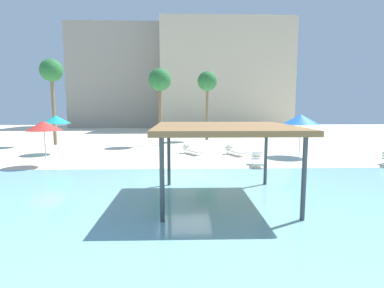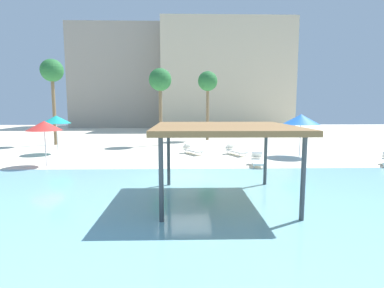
{
  "view_description": "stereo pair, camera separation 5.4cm",
  "coord_description": "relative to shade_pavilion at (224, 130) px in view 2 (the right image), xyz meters",
  "views": [
    {
      "loc": [
        -0.05,
        -14.3,
        3.35
      ],
      "look_at": [
        0.41,
        2.0,
        1.3
      ],
      "focal_mm": 28.39,
      "sensor_mm": 36.0,
      "label": 1
    },
    {
      "loc": [
        0.01,
        -14.3,
        3.35
      ],
      "look_at": [
        0.41,
        2.0,
        1.3
      ],
      "focal_mm": 28.39,
      "sensor_mm": 36.0,
      "label": 2
    }
  ],
  "objects": [
    {
      "name": "beach_umbrella_blue_1",
      "position": [
        6.3,
        9.34,
        -0.06
      ],
      "size": [
        2.4,
        2.4,
        2.8
      ],
      "color": "silver",
      "rests_on": "ground"
    },
    {
      "name": "shade_pavilion",
      "position": [
        0.0,
        0.0,
        0.0
      ],
      "size": [
        4.77,
        4.77,
        2.68
      ],
      "color": "#42474C",
      "rests_on": "ground"
    },
    {
      "name": "beach_umbrella_red_2",
      "position": [
        -9.12,
        6.46,
        -0.27
      ],
      "size": [
        1.91,
        1.91,
        2.53
      ],
      "color": "silver",
      "rests_on": "ground"
    },
    {
      "name": "lagoon_water",
      "position": [
        -1.38,
        -1.41,
        -2.51
      ],
      "size": [
        44.0,
        13.5,
        0.04
      ],
      "primitive_type": "cube",
      "color": "#7AB7C1",
      "rests_on": "ground"
    },
    {
      "name": "palm_tree_2",
      "position": [
        0.89,
        19.35,
        3.03
      ],
      "size": [
        1.9,
        1.9,
        6.69
      ],
      "color": "brown",
      "rests_on": "ground"
    },
    {
      "name": "lounge_chair_0",
      "position": [
        2.11,
        10.1,
        -2.2
      ],
      "size": [
        1.32,
        1.98,
        0.74
      ],
      "rotation": [
        0.0,
        0.0,
        -1.15
      ],
      "color": "white",
      "rests_on": "ground"
    },
    {
      "name": "hotel_block_1",
      "position": [
        4.75,
        35.93,
        5.19
      ],
      "size": [
        18.67,
        8.99,
        15.44
      ],
      "primitive_type": "cube",
      "color": "beige",
      "rests_on": "ground"
    },
    {
      "name": "hotel_block_0",
      "position": [
        -10.54,
        40.66,
        5.35
      ],
      "size": [
        17.01,
        9.33,
        15.75
      ],
      "primitive_type": "cube",
      "color": "#9E9384",
      "rests_on": "ground"
    },
    {
      "name": "lounge_chair_3",
      "position": [
        2.71,
        6.18,
        -2.2
      ],
      "size": [
        0.91,
        1.97,
        0.74
      ],
      "rotation": [
        0.0,
        0.0,
        -1.74
      ],
      "color": "white",
      "rests_on": "ground"
    },
    {
      "name": "palm_tree_1",
      "position": [
        -3.4,
        15.48,
        2.85
      ],
      "size": [
        1.9,
        1.9,
        6.49
      ],
      "color": "brown",
      "rests_on": "ground"
    },
    {
      "name": "ground_plane",
      "position": [
        -1.38,
        3.84,
        -2.53
      ],
      "size": [
        80.0,
        80.0,
        0.0
      ],
      "primitive_type": "plane",
      "color": "beige"
    },
    {
      "name": "beach_umbrella_teal_0",
      "position": [
        -10.34,
        11.01,
        -0.12
      ],
      "size": [
        1.97,
        1.97,
        2.68
      ],
      "color": "silver",
      "rests_on": "ground"
    },
    {
      "name": "lounge_chair_2",
      "position": [
        -0.85,
        10.61,
        -2.2
      ],
      "size": [
        1.46,
        1.94,
        0.74
      ],
      "rotation": [
        0.0,
        0.0,
        -1.05
      ],
      "color": "white",
      "rests_on": "ground"
    },
    {
      "name": "palm_tree_0",
      "position": [
        -12.57,
        16.02,
        3.59
      ],
      "size": [
        1.9,
        1.9,
        7.29
      ],
      "color": "brown",
      "rests_on": "ground"
    }
  ]
}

